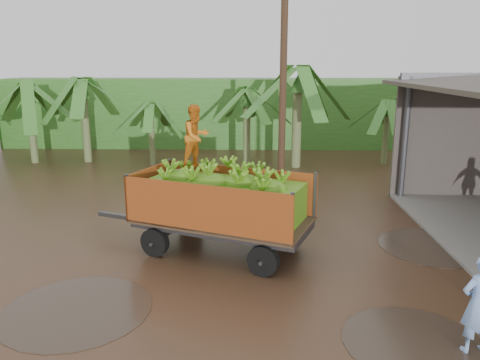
% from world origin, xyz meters
% --- Properties ---
extents(ground, '(100.00, 100.00, 0.00)m').
position_xyz_m(ground, '(0.00, 0.00, 0.00)').
color(ground, black).
rests_on(ground, ground).
extents(hedge_north, '(22.00, 3.00, 3.60)m').
position_xyz_m(hedge_north, '(-2.00, 16.00, 1.80)').
color(hedge_north, '#2D661E').
rests_on(hedge_north, ground).
extents(banana_trailer, '(5.65, 3.32, 3.44)m').
position_xyz_m(banana_trailer, '(-0.40, 0.95, 1.25)').
color(banana_trailer, '#CA591C').
rests_on(banana_trailer, ground).
extents(man_blue, '(0.65, 0.48, 1.63)m').
position_xyz_m(man_blue, '(3.81, -2.98, 0.81)').
color(man_blue, '#7FA6E8').
rests_on(man_blue, ground).
extents(utility_pole, '(1.20, 0.24, 8.78)m').
position_xyz_m(utility_pole, '(1.34, 6.62, 4.45)').
color(utility_pole, '#47301E').
rests_on(utility_pole, ground).
extents(banana_plants, '(24.85, 20.21, 4.37)m').
position_xyz_m(banana_plants, '(-4.74, 7.41, 1.82)').
color(banana_plants, '#2D661E').
rests_on(banana_plants, ground).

